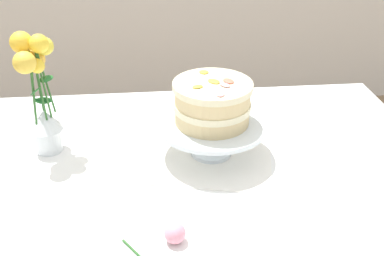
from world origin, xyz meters
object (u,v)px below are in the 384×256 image
(layer_cake, at_px, (212,102))
(fallen_rose, at_px, (174,234))
(flower_vase, at_px, (40,93))
(cake_stand, at_px, (212,127))
(dining_table, at_px, (179,211))

(layer_cake, distance_m, fallen_rose, 0.37)
(layer_cake, relative_size, flower_vase, 0.60)
(cake_stand, bearing_deg, flower_vase, 171.79)
(dining_table, bearing_deg, fallen_rose, -96.64)
(cake_stand, bearing_deg, dining_table, -129.20)
(dining_table, height_order, cake_stand, cake_stand)
(layer_cake, height_order, flower_vase, flower_vase)
(layer_cake, bearing_deg, flower_vase, 171.79)
(dining_table, xyz_separation_m, fallen_rose, (-0.02, -0.21, 0.11))
(dining_table, distance_m, flower_vase, 0.47)
(dining_table, relative_size, cake_stand, 4.83)
(flower_vase, bearing_deg, dining_table, -28.01)
(cake_stand, xyz_separation_m, fallen_rose, (-0.12, -0.32, -0.06))
(fallen_rose, bearing_deg, layer_cake, 69.59)
(layer_cake, bearing_deg, fallen_rose, -110.41)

